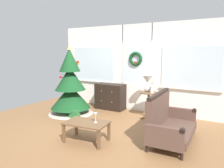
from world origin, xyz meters
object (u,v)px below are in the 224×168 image
coffee_table (86,125)px  wine_glass (95,115)px  christmas_tree (70,88)px  flower_vase (152,88)px  table_lamp (148,81)px  dresser_cabinet (110,97)px  gift_box (74,114)px  settee_sofa (168,122)px  side_table (149,100)px

coffee_table → wine_glass: 0.27m
christmas_tree → flower_vase: size_ratio=5.51×
wine_glass → table_lamp: bearing=82.4°
dresser_cabinet → gift_box: size_ratio=4.09×
christmas_tree → settee_sofa: 3.00m
dresser_cabinet → wine_glass: bearing=-65.8°
side_table → coffee_table: bearing=-103.5°
christmas_tree → dresser_cabinet: (0.73, 0.99, -0.35)m
settee_sofa → wine_glass: size_ratio=7.54×
side_table → christmas_tree: bearing=-160.7°
settee_sofa → wine_glass: 1.42m
side_table → gift_box: side_table is taller
dresser_cabinet → wine_glass: 2.48m
dresser_cabinet → settee_sofa: size_ratio=0.62×
settee_sofa → table_lamp: (-0.92, 1.27, 0.61)m
settee_sofa → coffee_table: settee_sofa is taller
gift_box → settee_sofa: bearing=-4.6°
christmas_tree → gift_box: bearing=-38.1°
side_table → flower_vase: (0.10, -0.06, 0.32)m
flower_vase → coffee_table: (-0.60, -2.01, -0.48)m
table_lamp → gift_box: bearing=-146.9°
table_lamp → flower_vase: 0.25m
settee_sofa → gift_box: 2.57m
dresser_cabinet → christmas_tree: bearing=-126.4°
christmas_tree → coffee_table: size_ratio=2.16×
settee_sofa → wine_glass: (-1.19, -0.77, 0.16)m
coffee_table → gift_box: coffee_table is taller
coffee_table → gift_box: bearing=138.8°
flower_vase → gift_box: (-1.79, -0.96, -0.70)m
christmas_tree → wine_glass: (1.74, -1.27, -0.20)m
table_lamp → settee_sofa: bearing=-54.1°
side_table → coffee_table: side_table is taller
flower_vase → coffee_table: flower_vase is taller
christmas_tree → settee_sofa: size_ratio=1.31×
settee_sofa → dresser_cabinet: bearing=145.9°
settee_sofa → table_lamp: 1.68m
flower_vase → wine_glass: size_ratio=1.79×
settee_sofa → wine_glass: bearing=-147.2°
christmas_tree → coffee_table: (1.58, -1.35, -0.40)m
dresser_cabinet → table_lamp: (1.28, -0.22, 0.59)m
coffee_table → christmas_tree: bearing=139.5°
coffee_table → gift_box: size_ratio=4.05×
christmas_tree → settee_sofa: bearing=-9.8°
side_table → table_lamp: bearing=146.3°
side_table → flower_vase: flower_vase is taller
dresser_cabinet → side_table: (1.34, -0.26, 0.10)m
table_lamp → flower_vase: bearing=-32.0°
gift_box → coffee_table: bearing=-41.2°
christmas_tree → table_lamp: christmas_tree is taller
coffee_table → dresser_cabinet: bearing=110.0°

